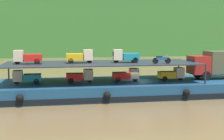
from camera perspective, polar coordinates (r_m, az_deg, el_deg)
The scene contains 12 objects.
ground_plane at distance 33.40m, azimuth 4.60°, elevation -4.52°, with size 400.00×400.00×0.00m, color brown.
cargo_barge at distance 33.24m, azimuth 4.63°, elevation -3.26°, with size 29.26×8.46×1.50m.
covered_lorry at distance 36.52m, azimuth 19.50°, elevation 1.13°, with size 7.88×2.38×3.10m.
cargo_rack at distance 32.18m, azimuth -1.91°, elevation 1.27°, with size 20.06×7.11×2.00m.
mini_truck_lower_stern at distance 31.94m, azimuth -15.58°, elevation -1.26°, with size 2.76×1.23×1.38m.
mini_truck_lower_aft at distance 31.73m, azimuth -5.95°, elevation -1.10°, with size 2.75×1.22×1.38m.
mini_truck_lower_mid at distance 32.45m, azimuth 2.64°, elevation -0.91°, with size 2.75×1.22×1.38m.
mini_truck_lower_fore at distance 33.74m, azimuth 11.01°, elevation -0.74°, with size 2.74×1.20×1.38m.
mini_truck_upper_stern at distance 31.72m, azimuth -15.46°, elevation 2.33°, with size 2.74×1.20×1.38m.
mini_truck_upper_mid at distance 31.85m, azimuth -5.98°, elevation 2.54°, with size 2.75×1.21×1.38m.
mini_truck_upper_fore at distance 32.27m, azimuth 2.49°, elevation 2.62°, with size 2.77×1.25×1.38m.
motorcycle_upper_port at distance 31.42m, azimuth 9.17°, elevation 1.97°, with size 1.90×0.55×0.87m.
Camera 1 is at (-8.25, -31.74, 6.32)m, focal length 49.22 mm.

